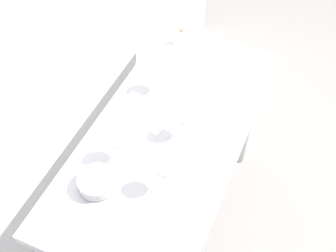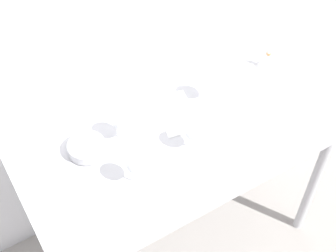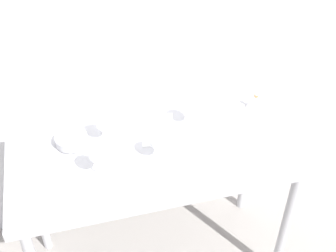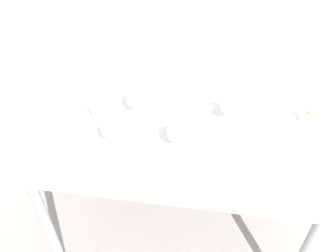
% 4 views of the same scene
% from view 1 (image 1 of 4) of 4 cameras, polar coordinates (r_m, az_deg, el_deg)
% --- Properties ---
extents(ground_plane, '(6.00, 6.00, 0.00)m').
position_cam_1_polar(ground_plane, '(2.64, 0.00, -13.04)').
color(ground_plane, gray).
extents(back_wall, '(3.80, 0.04, 2.60)m').
position_cam_1_polar(back_wall, '(1.81, -14.72, 12.54)').
color(back_wall, silver).
rests_on(back_wall, ground_plane).
extents(steel_counter, '(1.40, 0.65, 0.90)m').
position_cam_1_polar(steel_counter, '(1.97, 0.16, -2.42)').
color(steel_counter, '#B1B1B6').
rests_on(steel_counter, ground_plane).
extents(wine_glass_far_right, '(0.09, 0.09, 0.16)m').
position_cam_1_polar(wine_glass_far_right, '(1.99, -1.09, 7.22)').
color(wine_glass_far_right, white).
rests_on(wine_glass_far_right, steel_counter).
extents(wine_glass_near_left, '(0.08, 0.08, 0.17)m').
position_cam_1_polar(wine_glass_near_left, '(1.61, -0.50, -5.83)').
color(wine_glass_near_left, white).
rests_on(wine_glass_near_left, steel_counter).
extents(wine_glass_near_center, '(0.09, 0.09, 0.15)m').
position_cam_1_polar(wine_glass_near_center, '(1.79, 2.06, 1.01)').
color(wine_glass_near_center, white).
rests_on(wine_glass_near_center, steel_counter).
extents(wine_glass_far_left, '(0.09, 0.09, 0.16)m').
position_cam_1_polar(wine_glass_far_left, '(1.72, -6.59, -1.96)').
color(wine_glass_far_left, white).
rests_on(wine_glass_far_left, steel_counter).
extents(tasting_sheet_upper, '(0.28, 0.29, 0.00)m').
position_cam_1_polar(tasting_sheet_upper, '(2.17, 1.97, 7.62)').
color(tasting_sheet_upper, white).
rests_on(tasting_sheet_upper, steel_counter).
extents(tasting_sheet_lower, '(0.21, 0.29, 0.00)m').
position_cam_1_polar(tasting_sheet_lower, '(1.96, -3.21, 1.81)').
color(tasting_sheet_lower, white).
rests_on(tasting_sheet_lower, steel_counter).
extents(tasting_bowl, '(0.16, 0.16, 0.05)m').
position_cam_1_polar(tasting_bowl, '(1.71, -9.49, -7.40)').
color(tasting_bowl, '#4C4C4C').
rests_on(tasting_bowl, steel_counter).
extents(decanter_funnel, '(0.10, 0.10, 0.13)m').
position_cam_1_polar(decanter_funnel, '(2.31, 1.79, 11.92)').
color(decanter_funnel, silver).
rests_on(decanter_funnel, steel_counter).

